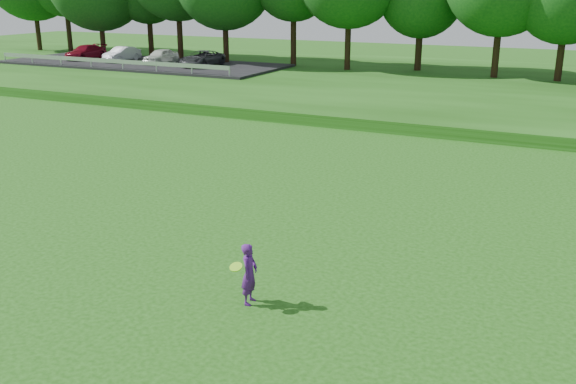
% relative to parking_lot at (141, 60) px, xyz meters
% --- Properties ---
extents(ground, '(140.00, 140.00, 0.00)m').
position_rel_parking_lot_xyz_m(ground, '(23.82, -32.80, -1.01)').
color(ground, '#1A470D').
rests_on(ground, ground).
extents(berm, '(130.00, 30.00, 0.60)m').
position_rel_parking_lot_xyz_m(berm, '(23.82, 1.20, -0.71)').
color(berm, '#1A470D').
rests_on(berm, ground).
extents(walking_path, '(130.00, 1.60, 0.04)m').
position_rel_parking_lot_xyz_m(walking_path, '(23.82, -12.80, -0.99)').
color(walking_path, gray).
rests_on(walking_path, ground).
extents(parking_lot, '(24.00, 9.00, 1.38)m').
position_rel_parking_lot_xyz_m(parking_lot, '(0.00, 0.00, 0.00)').
color(parking_lot, black).
rests_on(parking_lot, berm).
extents(woman, '(0.48, 0.73, 1.40)m').
position_rel_parking_lot_xyz_m(woman, '(27.95, -31.81, -0.30)').
color(woman, '#501974').
rests_on(woman, ground).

